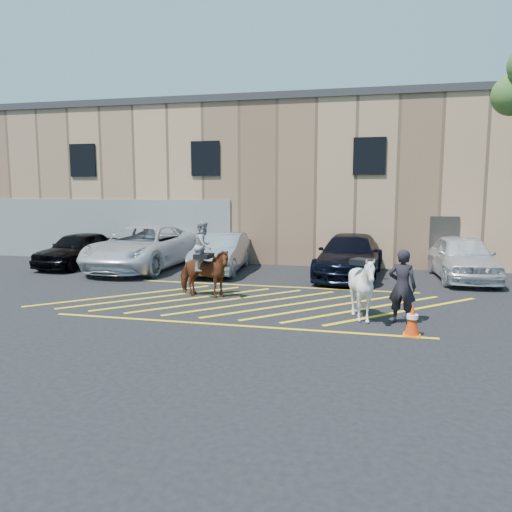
% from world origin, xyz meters
% --- Properties ---
extents(ground, '(90.00, 90.00, 0.00)m').
position_xyz_m(ground, '(0.00, 0.00, 0.00)').
color(ground, black).
rests_on(ground, ground).
extents(car_black_suv, '(2.11, 4.48, 1.48)m').
position_xyz_m(car_black_suv, '(-8.93, 4.62, 0.74)').
color(car_black_suv, black).
rests_on(car_black_suv, ground).
extents(car_white_pickup, '(3.09, 6.46, 1.78)m').
position_xyz_m(car_white_pickup, '(-5.96, 4.71, 0.89)').
color(car_white_pickup, silver).
rests_on(car_white_pickup, ground).
extents(car_silver_sedan, '(2.00, 4.78, 1.54)m').
position_xyz_m(car_silver_sedan, '(-2.61, 4.69, 0.77)').
color(car_silver_sedan, '#91989E').
rests_on(car_silver_sedan, ground).
extents(car_blue_suv, '(2.59, 5.54, 1.57)m').
position_xyz_m(car_blue_suv, '(2.42, 4.79, 0.78)').
color(car_blue_suv, black).
rests_on(car_blue_suv, ground).
extents(car_white_suv, '(2.21, 4.88, 1.63)m').
position_xyz_m(car_white_suv, '(6.43, 5.08, 0.81)').
color(car_white_suv, white).
rests_on(car_white_suv, ground).
extents(handler, '(0.76, 0.60, 1.83)m').
position_xyz_m(handler, '(3.99, -1.63, 0.92)').
color(handler, black).
rests_on(handler, ground).
extents(warehouse, '(32.42, 10.20, 7.30)m').
position_xyz_m(warehouse, '(-0.01, 11.99, 3.65)').
color(warehouse, tan).
rests_on(warehouse, ground).
extents(hatching_zone, '(12.60, 5.12, 0.01)m').
position_xyz_m(hatching_zone, '(-0.00, -0.30, 0.01)').
color(hatching_zone, yellow).
rests_on(hatching_zone, ground).
extents(mounted_bay, '(1.83, 0.95, 2.33)m').
position_xyz_m(mounted_bay, '(-1.72, 0.10, 0.94)').
color(mounted_bay, brown).
rests_on(mounted_bay, ground).
extents(saddled_white, '(1.89, 1.96, 1.67)m').
position_xyz_m(saddled_white, '(3.04, -1.59, 0.84)').
color(saddled_white, white).
rests_on(saddled_white, ground).
extents(traffic_cone, '(0.43, 0.43, 0.73)m').
position_xyz_m(traffic_cone, '(4.17, -2.68, 0.37)').
color(traffic_cone, orange).
rests_on(traffic_cone, ground).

